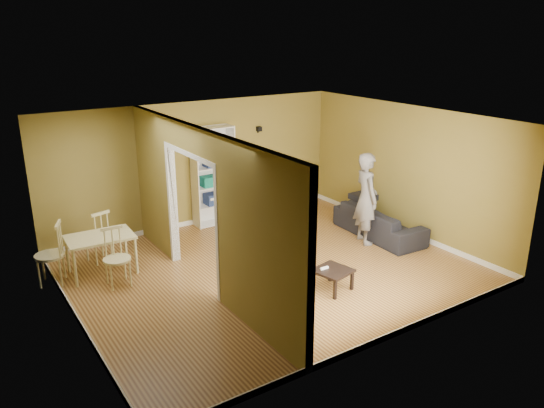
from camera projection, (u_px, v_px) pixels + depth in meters
The scene contains 16 objects.
room_shell at pixel (269, 198), 8.84m from camera, with size 6.50×6.50×6.50m.
partition at pixel (204, 211), 8.21m from camera, with size 0.22×5.50×2.60m, color olive, non-canonical shape.
wall_speaker at pixel (259, 129), 11.56m from camera, with size 0.10×0.10×0.10m, color black.
sofa at pixel (379, 218), 10.60m from camera, with size 0.87×2.03×0.77m, color black.
person at pixel (367, 191), 10.09m from camera, with size 0.60×0.76×2.10m, color slate.
bookshelf at pixel (212, 176), 11.13m from camera, with size 0.88×0.38×2.09m.
paper_box_navy_a at pixel (215, 198), 11.26m from camera, with size 0.45×0.29×0.23m, color navy.
paper_box_teal at pixel (211, 181), 11.08m from camera, with size 0.41×0.27×0.21m, color #2A886B.
paper_box_navy_b at pixel (214, 161), 11.00m from camera, with size 0.42×0.27×0.21m, color navy.
paper_box_navy_c at pixel (213, 150), 10.92m from camera, with size 0.44×0.28×0.22m, color navy.
coffee_table at pixel (333, 273), 8.41m from camera, with size 0.53×0.53×0.35m.
game_controller at pixel (324, 268), 8.41m from camera, with size 0.15×0.04×0.03m, color white.
dining_table at pixel (100, 240), 8.91m from camera, with size 1.08×0.72×0.68m.
chair_left at pixel (49, 254), 8.57m from camera, with size 0.48×0.48×1.05m, color tan, non-canonical shape.
chair_near at pixel (117, 258), 8.52m from camera, with size 0.44×0.44×0.97m, color tan, non-canonical shape.
chair_far at pixel (98, 236), 9.42m from camera, with size 0.45×0.45×0.97m, color tan, non-canonical shape.
Camera 1 is at (-4.58, -7.06, 3.99)m, focal length 35.00 mm.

